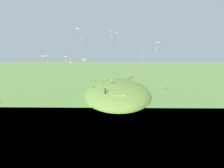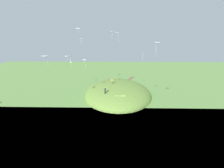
{
  "view_description": "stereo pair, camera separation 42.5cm",
  "coord_description": "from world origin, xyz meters",
  "px_view_note": "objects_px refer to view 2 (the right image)",
  "views": [
    {
      "loc": [
        -38.92,
        1.5,
        15.99
      ],
      "look_at": [
        0.61,
        2.0,
        5.03
      ],
      "focal_mm": 26.0,
      "sensor_mm": 36.0,
      "label": 1
    },
    {
      "loc": [
        -38.91,
        1.08,
        15.99
      ],
      "look_at": [
        0.61,
        2.0,
        5.03
      ],
      "focal_mm": 26.0,
      "sensor_mm": 36.0,
      "label": 2
    }
  ],
  "objects_px": {
    "kite_5": "(143,52)",
    "person_watching_kites": "(112,80)",
    "person_with_child": "(105,90)",
    "kite_8": "(112,32)",
    "kite_7": "(81,39)",
    "kite_6": "(118,34)",
    "kite_10": "(157,43)",
    "kite_1": "(45,56)",
    "kite_9": "(78,29)",
    "kite_4": "(85,60)",
    "kite_2": "(71,62)",
    "mooring_post": "(122,106)",
    "kite_3": "(66,56)",
    "kite_0": "(70,56)"
  },
  "relations": [
    {
      "from": "kite_3",
      "to": "kite_10",
      "type": "xyz_separation_m",
      "value": [
        -19.24,
        -22.54,
        4.42
      ]
    },
    {
      "from": "kite_5",
      "to": "kite_9",
      "type": "relative_size",
      "value": 1.37
    },
    {
      "from": "kite_2",
      "to": "kite_3",
      "type": "distance_m",
      "value": 2.26
    },
    {
      "from": "kite_6",
      "to": "kite_9",
      "type": "xyz_separation_m",
      "value": [
        8.84,
        10.95,
        1.59
      ]
    },
    {
      "from": "person_with_child",
      "to": "kite_7",
      "type": "distance_m",
      "value": 14.39
    },
    {
      "from": "kite_1",
      "to": "kite_3",
      "type": "xyz_separation_m",
      "value": [
        19.03,
        1.75,
        -1.94
      ]
    },
    {
      "from": "kite_8",
      "to": "kite_10",
      "type": "bearing_deg",
      "value": -156.41
    },
    {
      "from": "kite_4",
      "to": "kite_6",
      "type": "relative_size",
      "value": 0.87
    },
    {
      "from": "kite_7",
      "to": "kite_6",
      "type": "bearing_deg",
      "value": -115.37
    },
    {
      "from": "kite_0",
      "to": "kite_2",
      "type": "bearing_deg",
      "value": 15.28
    },
    {
      "from": "kite_2",
      "to": "kite_0",
      "type": "bearing_deg",
      "value": -164.72
    },
    {
      "from": "person_watching_kites",
      "to": "kite_8",
      "type": "bearing_deg",
      "value": -39.51
    },
    {
      "from": "person_watching_kites",
      "to": "kite_3",
      "type": "distance_m",
      "value": 15.84
    },
    {
      "from": "kite_2",
      "to": "mooring_post",
      "type": "bearing_deg",
      "value": -130.2
    },
    {
      "from": "kite_7",
      "to": "mooring_post",
      "type": "distance_m",
      "value": 19.83
    },
    {
      "from": "kite_6",
      "to": "kite_7",
      "type": "distance_m",
      "value": 10.24
    },
    {
      "from": "kite_4",
      "to": "kite_2",
      "type": "bearing_deg",
      "value": 37.27
    },
    {
      "from": "kite_5",
      "to": "person_watching_kites",
      "type": "bearing_deg",
      "value": 35.64
    },
    {
      "from": "kite_10",
      "to": "mooring_post",
      "type": "xyz_separation_m",
      "value": [
        5.99,
        5.78,
        -14.75
      ]
    },
    {
      "from": "person_watching_kites",
      "to": "kite_4",
      "type": "xyz_separation_m",
      "value": [
        -4.61,
        7.01,
        6.47
      ]
    },
    {
      "from": "person_with_child",
      "to": "kite_8",
      "type": "relative_size",
      "value": 0.77
    },
    {
      "from": "kite_0",
      "to": "kite_6",
      "type": "xyz_separation_m",
      "value": [
        3.43,
        -10.21,
        4.68
      ]
    },
    {
      "from": "kite_5",
      "to": "kite_9",
      "type": "distance_m",
      "value": 20.45
    },
    {
      "from": "person_watching_kites",
      "to": "person_with_child",
      "type": "xyz_separation_m",
      "value": [
        -7.11,
        1.64,
        -0.71
      ]
    },
    {
      "from": "kite_5",
      "to": "kite_8",
      "type": "relative_size",
      "value": 0.88
    },
    {
      "from": "kite_1",
      "to": "kite_4",
      "type": "bearing_deg",
      "value": -25.0
    },
    {
      "from": "mooring_post",
      "to": "kite_0",
      "type": "bearing_deg",
      "value": 96.33
    },
    {
      "from": "person_with_child",
      "to": "kite_8",
      "type": "distance_m",
      "value": 18.04
    },
    {
      "from": "kite_1",
      "to": "person_with_child",
      "type": "bearing_deg",
      "value": -50.36
    },
    {
      "from": "kite_4",
      "to": "kite_10",
      "type": "xyz_separation_m",
      "value": [
        -11.53,
        -15.51,
        4.6
      ]
    },
    {
      "from": "kite_2",
      "to": "mooring_post",
      "type": "xyz_separation_m",
      "value": [
        -13.03,
        -15.42,
        -8.53
      ]
    },
    {
      "from": "kite_1",
      "to": "mooring_post",
      "type": "xyz_separation_m",
      "value": [
        5.78,
        -15.0,
        -12.27
      ]
    },
    {
      "from": "person_watching_kites",
      "to": "kite_7",
      "type": "xyz_separation_m",
      "value": [
        -3.64,
        7.79,
        11.83
      ]
    },
    {
      "from": "kite_6",
      "to": "person_with_child",
      "type": "bearing_deg",
      "value": 73.69
    },
    {
      "from": "kite_8",
      "to": "kite_0",
      "type": "bearing_deg",
      "value": 150.43
    },
    {
      "from": "kite_6",
      "to": "kite_8",
      "type": "xyz_separation_m",
      "value": [
        11.74,
        1.6,
        0.69
      ]
    },
    {
      "from": "person_with_child",
      "to": "kite_5",
      "type": "distance_m",
      "value": 13.18
    },
    {
      "from": "kite_4",
      "to": "mooring_post",
      "type": "relative_size",
      "value": 1.65
    },
    {
      "from": "kite_10",
      "to": "kite_1",
      "type": "bearing_deg",
      "value": 89.43
    },
    {
      "from": "person_with_child",
      "to": "kite_8",
      "type": "xyz_separation_m",
      "value": [
        10.85,
        -1.45,
        14.34
      ]
    },
    {
      "from": "mooring_post",
      "to": "kite_1",
      "type": "bearing_deg",
      "value": 111.08
    },
    {
      "from": "kite_3",
      "to": "kite_9",
      "type": "distance_m",
      "value": 9.36
    },
    {
      "from": "kite_3",
      "to": "kite_9",
      "type": "height_order",
      "value": "kite_9"
    },
    {
      "from": "kite_0",
      "to": "kite_8",
      "type": "height_order",
      "value": "kite_8"
    },
    {
      "from": "kite_0",
      "to": "kite_6",
      "type": "height_order",
      "value": "kite_6"
    },
    {
      "from": "kite_2",
      "to": "kite_9",
      "type": "xyz_separation_m",
      "value": [
        -2.03,
        -3.16,
        9.69
      ]
    },
    {
      "from": "kite_3",
      "to": "kite_6",
      "type": "xyz_separation_m",
      "value": [
        -11.09,
        -15.45,
        6.3
      ]
    },
    {
      "from": "person_with_child",
      "to": "kite_3",
      "type": "bearing_deg",
      "value": 156.48
    },
    {
      "from": "kite_2",
      "to": "kite_8",
      "type": "distance_m",
      "value": 15.32
    },
    {
      "from": "kite_4",
      "to": "kite_6",
      "type": "xyz_separation_m",
      "value": [
        -3.39,
        -8.42,
        6.48
      ]
    }
  ]
}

